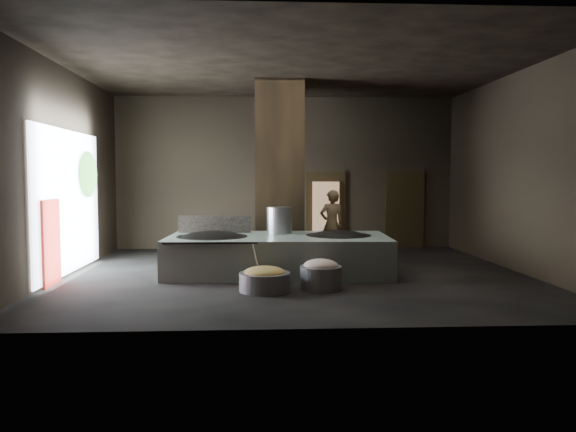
{
  "coord_description": "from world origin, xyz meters",
  "views": [
    {
      "loc": [
        -0.84,
        -12.24,
        2.14
      ],
      "look_at": [
        -0.15,
        0.45,
        1.25
      ],
      "focal_mm": 35.0,
      "sensor_mm": 36.0,
      "label": 1
    }
  ],
  "objects": [
    {
      "name": "pavilion_sliver",
      "position": [
        -4.88,
        -1.1,
        0.85
      ],
      "size": [
        0.05,
        0.9,
        1.7
      ],
      "primitive_type": "cube",
      "color": "maroon",
      "rests_on": "ground"
    },
    {
      "name": "doorway_near_glow",
      "position": [
        1.19,
        4.33,
        1.05
      ],
      "size": [
        0.8,
        0.04,
        1.89
      ],
      "primitive_type": "cube",
      "color": "#8C6647",
      "rests_on": "ground"
    },
    {
      "name": "wok_right",
      "position": [
        0.96,
        0.12,
        0.75
      ],
      "size": [
        1.42,
        1.42,
        0.4
      ],
      "primitive_type": "ellipsoid",
      "color": "black",
      "rests_on": "hearth_platform"
    },
    {
      "name": "cook",
      "position": [
        1.1,
        2.37,
        0.9
      ],
      "size": [
        0.74,
        0.56,
        1.8
      ],
      "primitive_type": "imported",
      "rotation": [
        0.0,
        0.0,
        3.38
      ],
      "color": "#A08051",
      "rests_on": "ground"
    },
    {
      "name": "meat_fill",
      "position": [
        0.36,
        -1.7,
        0.45
      ],
      "size": [
        0.66,
        0.66,
        0.25
      ],
      "primitive_type": "ellipsoid",
      "color": "tan",
      "rests_on": "meat_basin"
    },
    {
      "name": "doorway_far",
      "position": [
        3.6,
        4.45,
        1.1
      ],
      "size": [
        1.18,
        0.08,
        2.38
      ],
      "primitive_type": "cube",
      "color": "black",
      "rests_on": "ground"
    },
    {
      "name": "floor",
      "position": [
        0.0,
        0.0,
        -0.05
      ],
      "size": [
        10.0,
        9.0,
        0.1
      ],
      "primitive_type": "cube",
      "color": "black",
      "rests_on": "ground"
    },
    {
      "name": "veg_basin",
      "position": [
        -0.71,
        -1.85,
        0.18
      ],
      "size": [
        0.97,
        0.97,
        0.35
      ],
      "primitive_type": "cylinder",
      "rotation": [
        0.0,
        0.0,
        0.01
      ],
      "color": "slate",
      "rests_on": "ground"
    },
    {
      "name": "platform_cap",
      "position": [
        -0.39,
        0.07,
        0.82
      ],
      "size": [
        4.72,
        2.26,
        0.03
      ],
      "primitive_type": "cube",
      "color": "black",
      "rests_on": "hearth_platform"
    },
    {
      "name": "meat_basin",
      "position": [
        0.36,
        -1.7,
        0.22
      ],
      "size": [
        1.04,
        1.04,
        0.44
      ],
      "primitive_type": "cylinder",
      "rotation": [
        0.0,
        0.0,
        -0.39
      ],
      "color": "slate",
      "rests_on": "ground"
    },
    {
      "name": "tree_silhouette",
      "position": [
        -4.85,
        1.3,
        2.2
      ],
      "size": [
        0.28,
        1.1,
        1.1
      ],
      "primitive_type": "ellipsoid",
      "color": "#194714",
      "rests_on": "left_opening"
    },
    {
      "name": "ceiling",
      "position": [
        0.0,
        0.0,
        4.55
      ],
      "size": [
        10.0,
        9.0,
        0.1
      ],
      "primitive_type": "cube",
      "color": "black",
      "rests_on": "back_wall"
    },
    {
      "name": "back_wall",
      "position": [
        0.0,
        4.55,
        2.25
      ],
      "size": [
        10.0,
        0.1,
        4.5
      ],
      "primitive_type": "cube",
      "color": "black",
      "rests_on": "ground"
    },
    {
      "name": "hearth_platform",
      "position": [
        -0.39,
        0.07,
        0.42
      ],
      "size": [
        4.93,
        2.54,
        0.84
      ],
      "primitive_type": "cube",
      "rotation": [
        0.0,
        0.0,
        -0.05
      ],
      "color": "#B4C8B6",
      "rests_on": "ground"
    },
    {
      "name": "wok_left",
      "position": [
        -1.84,
        0.02,
        0.75
      ],
      "size": [
        1.52,
        1.52,
        0.42
      ],
      "primitive_type": "ellipsoid",
      "color": "black",
      "rests_on": "hearth_platform"
    },
    {
      "name": "left_opening",
      "position": [
        -4.95,
        0.2,
        1.6
      ],
      "size": [
        0.04,
        4.2,
        3.1
      ],
      "primitive_type": "cube",
      "color": "white",
      "rests_on": "ground"
    },
    {
      "name": "ladle",
      "position": [
        -0.86,
        -1.7,
        0.55
      ],
      "size": [
        0.18,
        0.36,
        0.68
      ],
      "primitive_type": "cylinder",
      "rotation": [
        0.49,
        0.0,
        -0.42
      ],
      "color": "#A9ABB1",
      "rests_on": "veg_basin"
    },
    {
      "name": "front_wall",
      "position": [
        0.0,
        -4.55,
        2.25
      ],
      "size": [
        10.0,
        0.1,
        4.5
      ],
      "primitive_type": "cube",
      "color": "black",
      "rests_on": "ground"
    },
    {
      "name": "splash_guard",
      "position": [
        -1.84,
        0.82,
        1.03
      ],
      "size": [
        1.68,
        0.15,
        0.42
      ],
      "primitive_type": "cube",
      "rotation": [
        0.0,
        0.0,
        -0.05
      ],
      "color": "black",
      "rests_on": "hearth_platform"
    },
    {
      "name": "wok_left_rim",
      "position": [
        -1.84,
        0.02,
        0.82
      ],
      "size": [
        1.55,
        1.55,
        0.05
      ],
      "primitive_type": "cylinder",
      "color": "black",
      "rests_on": "hearth_platform"
    },
    {
      "name": "doorway_far_glow",
      "position": [
        3.5,
        4.62,
        1.05
      ],
      "size": [
        0.82,
        0.04,
        1.94
      ],
      "primitive_type": "cube",
      "color": "#8C6647",
      "rests_on": "ground"
    },
    {
      "name": "veg_fill",
      "position": [
        -0.71,
        -1.85,
        0.35
      ],
      "size": [
        0.78,
        0.78,
        0.24
      ],
      "primitive_type": "ellipsoid",
      "color": "#A1B055",
      "rests_on": "veg_basin"
    },
    {
      "name": "pillar",
      "position": [
        -0.3,
        1.9,
        2.25
      ],
      "size": [
        1.2,
        1.2,
        4.5
      ],
      "primitive_type": "cube",
      "color": "black",
      "rests_on": "ground"
    },
    {
      "name": "wok_right_rim",
      "position": [
        0.96,
        0.12,
        0.82
      ],
      "size": [
        1.45,
        1.45,
        0.05
      ],
      "primitive_type": "cylinder",
      "color": "black",
      "rests_on": "hearth_platform"
    },
    {
      "name": "right_wall",
      "position": [
        5.05,
        0.0,
        2.25
      ],
      "size": [
        0.1,
        9.0,
        4.5
      ],
      "primitive_type": "cube",
      "color": "black",
      "rests_on": "ground"
    },
    {
      "name": "stock_pot",
      "position": [
        -0.34,
        0.62,
        1.13
      ],
      "size": [
        0.59,
        0.59,
        0.63
      ],
      "primitive_type": "cylinder",
      "color": "#A9ABB1",
      "rests_on": "hearth_platform"
    },
    {
      "name": "left_wall",
      "position": [
        -5.05,
        0.0,
        2.25
      ],
      "size": [
        0.1,
        9.0,
        4.5
      ],
      "primitive_type": "cube",
      "color": "black",
      "rests_on": "ground"
    },
    {
      "name": "doorway_near",
      "position": [
        1.2,
        4.45,
        1.1
      ],
      "size": [
        1.18,
        0.08,
        2.38
      ],
      "primitive_type": "cube",
      "color": "black",
      "rests_on": "ground"
    }
  ]
}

